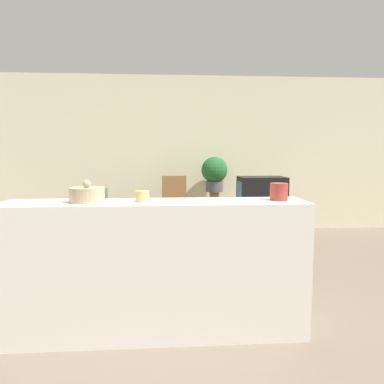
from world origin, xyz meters
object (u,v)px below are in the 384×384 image
couch (115,239)px  decorative_bowl (87,195)px  potted_plant (214,172)px  television (261,196)px  wooden_chair (174,205)px

couch → decorative_bowl: (0.06, -1.95, 0.79)m
potted_plant → couch: bearing=-134.0°
couch → potted_plant: 2.25m
television → decorative_bowl: bearing=-130.1°
television → decorative_bowl: size_ratio=2.48×
wooden_chair → television: bearing=-38.9°
wooden_chair → decorative_bowl: 3.32m
television → wooden_chair: 1.52m
television → potted_plant: (-0.49, 1.22, 0.26)m
wooden_chair → potted_plant: (0.68, 0.28, 0.50)m
couch → television: television is taller
potted_plant → decorative_bowl: bearing=-112.1°
potted_plant → television: bearing=-68.3°
television → potted_plant: potted_plant is taller
decorative_bowl → couch: bearing=91.9°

